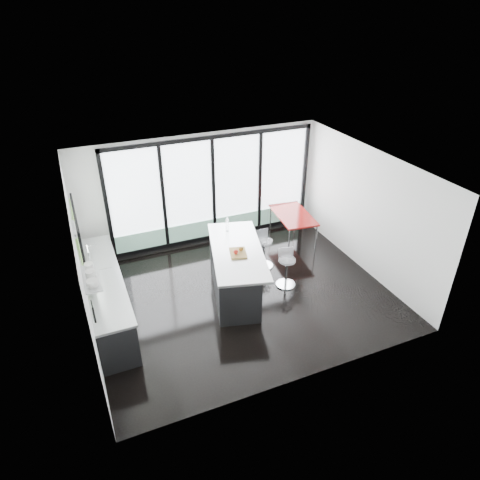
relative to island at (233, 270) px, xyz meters
name	(u,v)px	position (x,y,z in m)	size (l,w,h in m)	color
floor	(241,294)	(0.08, -0.24, -0.50)	(6.00, 5.00, 0.00)	black
ceiling	(241,169)	(0.08, -0.24, 2.30)	(6.00, 5.00, 0.00)	white
wall_back	(212,194)	(0.35, 2.23, 0.77)	(6.00, 0.09, 2.80)	silver
wall_front	(307,313)	(0.08, -2.74, 0.90)	(6.00, 0.00, 2.80)	silver
wall_left	(80,254)	(-2.90, 0.03, 1.06)	(0.26, 5.00, 2.80)	silver
wall_right	(367,211)	(3.08, -0.24, 0.90)	(0.00, 5.00, 2.80)	silver
counter_cabinets	(106,296)	(-2.60, 0.16, -0.04)	(0.69, 3.24, 1.36)	black
island	(233,270)	(0.00, 0.00, 0.00)	(1.61, 2.61, 1.29)	black
bar_stool_near	(286,272)	(1.11, -0.31, -0.17)	(0.42, 0.42, 0.67)	silver
bar_stool_far	(264,253)	(0.98, 0.56, -0.16)	(0.44, 0.44, 0.70)	silver
red_table	(292,228)	(2.17, 1.36, -0.13)	(0.81, 1.42, 0.76)	maroon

